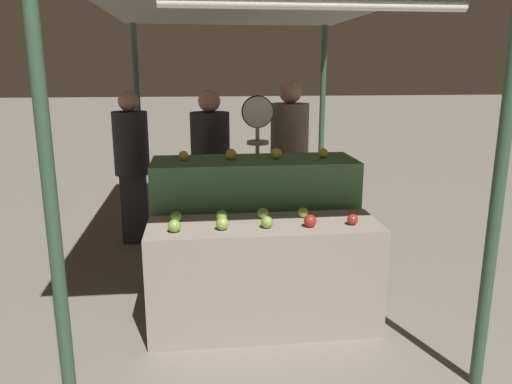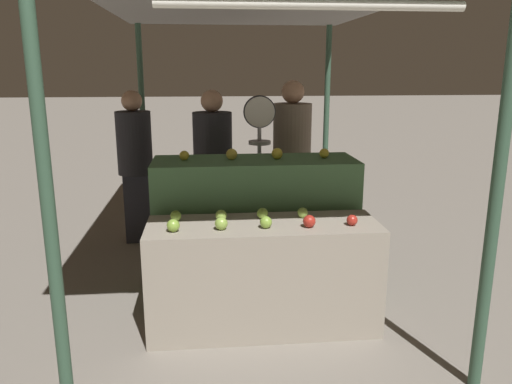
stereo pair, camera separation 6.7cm
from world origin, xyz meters
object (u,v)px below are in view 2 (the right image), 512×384
person_vendor_at_scale (213,161)px  person_customer_left (135,157)px  produce_scale (260,143)px  person_customer_right (292,154)px

person_vendor_at_scale → person_customer_left: 0.88m
produce_scale → person_customer_right: person_customer_right is taller
produce_scale → person_customer_right: 0.55m
person_customer_right → person_customer_left: bearing=9.3°
person_customer_left → person_vendor_at_scale: bearing=152.1°
produce_scale → person_customer_left: person_customer_left is taller
produce_scale → person_customer_right: bearing=45.8°
produce_scale → person_vendor_at_scale: bearing=140.0°
person_vendor_at_scale → person_customer_left: (-0.80, 0.37, -0.01)m
person_vendor_at_scale → person_customer_right: (0.78, 0.02, 0.06)m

